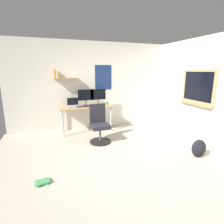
% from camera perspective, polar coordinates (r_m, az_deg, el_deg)
% --- Properties ---
extents(ground_plane, '(5.20, 5.20, 0.00)m').
position_cam_1_polar(ground_plane, '(3.77, 4.59, -15.01)').
color(ground_plane, '#ADA393').
rests_on(ground_plane, ground).
extents(wall_back, '(5.00, 0.30, 2.60)m').
position_cam_1_polar(wall_back, '(5.66, -5.75, 8.22)').
color(wall_back, silver).
rests_on(wall_back, ground).
extents(wall_right, '(0.22, 5.00, 2.60)m').
position_cam_1_polar(wall_right, '(4.94, 31.62, 5.65)').
color(wall_right, silver).
rests_on(wall_right, ground).
extents(desk, '(1.48, 0.62, 0.76)m').
position_cam_1_polar(desk, '(5.29, -8.26, 1.03)').
color(desk, tan).
rests_on(desk, ground).
extents(office_chair, '(0.52, 0.52, 0.95)m').
position_cam_1_polar(office_chair, '(4.55, -4.02, -4.43)').
color(office_chair, black).
rests_on(office_chair, ground).
extents(laptop, '(0.31, 0.21, 0.23)m').
position_cam_1_polar(laptop, '(5.36, -12.13, 2.45)').
color(laptop, '#ADAFB5').
rests_on(laptop, desk).
extents(monitor_primary, '(0.46, 0.17, 0.46)m').
position_cam_1_polar(monitor_primary, '(5.34, -8.22, 4.92)').
color(monitor_primary, '#38383D').
rests_on(monitor_primary, desk).
extents(monitor_secondary, '(0.46, 0.17, 0.46)m').
position_cam_1_polar(monitor_secondary, '(5.43, -4.38, 5.14)').
color(monitor_secondary, '#38383D').
rests_on(monitor_secondary, desk).
extents(keyboard, '(0.37, 0.13, 0.02)m').
position_cam_1_polar(keyboard, '(5.19, -8.91, 1.75)').
color(keyboard, black).
rests_on(keyboard, desk).
extents(computer_mouse, '(0.10, 0.06, 0.03)m').
position_cam_1_polar(computer_mouse, '(5.25, -5.92, 2.04)').
color(computer_mouse, '#262628').
rests_on(computer_mouse, desk).
extents(coffee_mug, '(0.08, 0.08, 0.09)m').
position_cam_1_polar(coffee_mug, '(5.41, -1.59, 2.75)').
color(coffee_mug, '#338C4C').
rests_on(coffee_mug, desk).
extents(backpack, '(0.32, 0.22, 0.37)m').
position_cam_1_polar(backpack, '(4.25, 25.58, -10.24)').
color(backpack, black).
rests_on(backpack, ground).
extents(book_stack_on_floor, '(0.24, 0.21, 0.05)m').
position_cam_1_polar(book_stack_on_floor, '(3.30, -20.93, -19.85)').
color(book_stack_on_floor, teal).
rests_on(book_stack_on_floor, ground).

